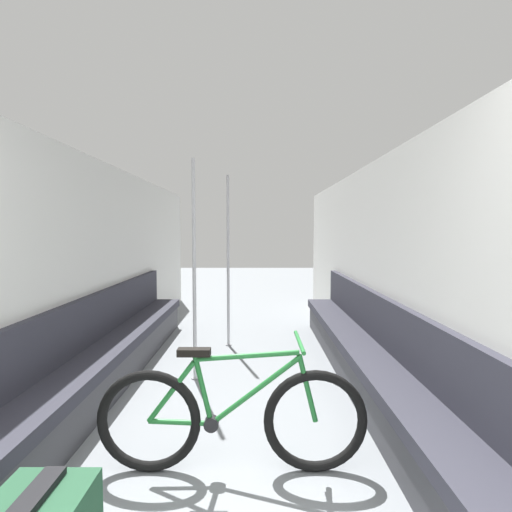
{
  "coord_description": "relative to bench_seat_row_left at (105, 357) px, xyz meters",
  "views": [
    {
      "loc": [
        0.19,
        -0.76,
        1.49
      ],
      "look_at": [
        0.2,
        2.11,
        1.3
      ],
      "focal_mm": 28.0,
      "sensor_mm": 36.0,
      "label": 1
    }
  ],
  "objects": [
    {
      "name": "bicycle",
      "position": [
        1.27,
        -1.32,
        0.05
      ],
      "size": [
        1.66,
        0.46,
        0.82
      ],
      "rotation": [
        0.0,
        0.0,
        -0.24
      ],
      "color": "black",
      "rests_on": "ground"
    },
    {
      "name": "grab_pole_far",
      "position": [
        1.06,
        1.38,
        0.77
      ],
      "size": [
        0.08,
        0.08,
        2.18
      ],
      "color": "gray",
      "rests_on": "ground"
    },
    {
      "name": "wall_left",
      "position": [
        -0.23,
        0.09,
        0.81
      ],
      "size": [
        0.1,
        9.24,
        2.2
      ],
      "primitive_type": "cube",
      "color": "silver",
      "rests_on": "ground"
    },
    {
      "name": "grab_pole_near",
      "position": [
        0.81,
        0.21,
        0.77
      ],
      "size": [
        0.08,
        0.08,
        2.18
      ],
      "color": "gray",
      "rests_on": "ground"
    },
    {
      "name": "wall_right",
      "position": [
        2.68,
        0.09,
        0.81
      ],
      "size": [
        0.1,
        9.24,
        2.2
      ],
      "primitive_type": "cube",
      "color": "silver",
      "rests_on": "ground"
    },
    {
      "name": "bench_seat_row_left",
      "position": [
        0.0,
        0.0,
        0.0
      ],
      "size": [
        0.42,
        4.76,
        0.87
      ],
      "color": "#3D3D42",
      "rests_on": "ground"
    },
    {
      "name": "bench_seat_row_right",
      "position": [
        2.45,
        0.0,
        0.0
      ],
      "size": [
        0.42,
        4.76,
        0.87
      ],
      "color": "#3D3D42",
      "rests_on": "ground"
    }
  ]
}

